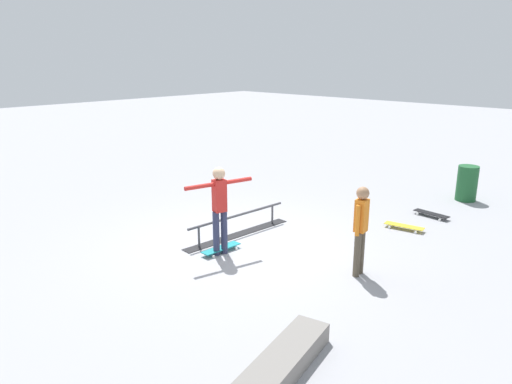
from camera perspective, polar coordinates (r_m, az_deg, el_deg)
The scene contains 9 objects.
ground_plane at distance 9.19m, azimuth -1.93°, elevation -6.29°, with size 60.00×60.00×0.00m, color #9E9EA3.
grind_rail at distance 9.60m, azimuth -2.17°, elevation -4.08°, with size 2.60×0.40×0.44m.
skate_ledge at distance 5.66m, azimuth 2.67°, elevation -20.35°, with size 1.92×0.43×0.25m, color gray.
skater_main at distance 8.46m, azimuth -4.39°, elevation -1.52°, with size 1.29×0.39×1.62m.
skateboard_main at distance 8.83m, azimuth -4.20°, elevation -6.75°, with size 0.81×0.28×0.09m.
bystander_orange_shirt at distance 7.84m, azimuth 12.45°, elevation -4.01°, with size 0.34×0.21×1.51m.
loose_skateboard_yellow at distance 10.39m, azimuth 17.34°, elevation -3.92°, with size 0.36×0.82×0.09m.
loose_skateboard_black at distance 11.39m, azimuth 20.29°, elevation -2.46°, with size 0.32×0.82×0.09m.
trash_bin at distance 12.94m, azimuth 23.99°, elevation 0.96°, with size 0.49×0.49×0.88m, color #1E592D.
Camera 1 is at (5.94, 6.09, 3.47)m, focal length 33.35 mm.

